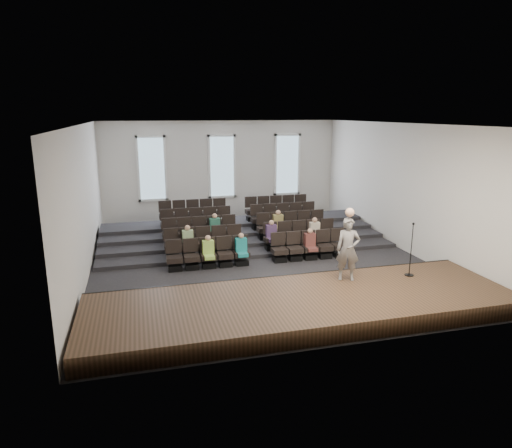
{
  "coord_description": "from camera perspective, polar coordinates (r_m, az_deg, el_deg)",
  "views": [
    {
      "loc": [
        -4.2,
        -16.0,
        5.42
      ],
      "look_at": [
        0.11,
        0.5,
        1.21
      ],
      "focal_mm": 32.0,
      "sensor_mm": 36.0,
      "label": 1
    }
  ],
  "objects": [
    {
      "name": "audience",
      "position": [
        17.47,
        -0.2,
        -1.44
      ],
      "size": [
        5.45,
        2.64,
        1.1
      ],
      "color": "#A3D354",
      "rests_on": "seating_rows"
    },
    {
      "name": "seating_rows",
      "position": [
        18.65,
        -1.14,
        -0.87
      ],
      "size": [
        6.8,
        4.7,
        1.67
      ],
      "color": "black",
      "rests_on": "ground"
    },
    {
      "name": "stage",
      "position": [
        12.77,
        5.97,
        -10.1
      ],
      "size": [
        11.8,
        3.6,
        0.5
      ],
      "primitive_type": "cube",
      "color": "#49301F",
      "rests_on": "ground"
    },
    {
      "name": "wall_front",
      "position": [
        10.33,
        10.01,
        -2.78
      ],
      "size": [
        12.0,
        0.04,
        5.0
      ],
      "primitive_type": "cube",
      "color": "silver",
      "rests_on": "ground"
    },
    {
      "name": "speaker",
      "position": [
        13.83,
        11.42,
        -3.1
      ],
      "size": [
        0.81,
        0.67,
        1.9
      ],
      "primitive_type": "imported",
      "rotation": [
        0.0,
        0.0,
        -0.37
      ],
      "color": "slate",
      "rests_on": "stage"
    },
    {
      "name": "wall_right",
      "position": [
        19.21,
        17.77,
        4.45
      ],
      "size": [
        0.04,
        14.0,
        5.0
      ],
      "primitive_type": "cube",
      "color": "silver",
      "rests_on": "ground"
    },
    {
      "name": "wall_left",
      "position": [
        16.36,
        -20.8,
        2.67
      ],
      "size": [
        0.04,
        14.0,
        5.0
      ],
      "primitive_type": "cube",
      "color": "silver",
      "rests_on": "ground"
    },
    {
      "name": "risers",
      "position": [
        20.31,
        -2.21,
        -1.06
      ],
      "size": [
        11.8,
        4.8,
        0.6
      ],
      "color": "black",
      "rests_on": "ground"
    },
    {
      "name": "wall_back",
      "position": [
        23.58,
        -4.3,
        6.7
      ],
      "size": [
        12.0,
        0.04,
        5.0
      ],
      "primitive_type": "cube",
      "color": "silver",
      "rests_on": "ground"
    },
    {
      "name": "mic_stand",
      "position": [
        14.81,
        18.73,
        -4.27
      ],
      "size": [
        0.28,
        0.28,
        1.68
      ],
      "color": "black",
      "rests_on": "stage"
    },
    {
      "name": "windows",
      "position": [
        23.49,
        -4.27,
        7.17
      ],
      "size": [
        8.44,
        0.1,
        3.24
      ],
      "color": "white",
      "rests_on": "wall_back"
    },
    {
      "name": "ceiling",
      "position": [
        16.55,
        0.07,
        12.43
      ],
      "size": [
        12.0,
        14.0,
        0.02
      ],
      "primitive_type": "cube",
      "color": "white",
      "rests_on": "ground"
    },
    {
      "name": "ground",
      "position": [
        17.41,
        0.06,
        -4.29
      ],
      "size": [
        14.0,
        14.0,
        0.0
      ],
      "primitive_type": "plane",
      "color": "black",
      "rests_on": "ground"
    },
    {
      "name": "stage_lip",
      "position": [
        14.31,
        3.48,
        -7.35
      ],
      "size": [
        11.8,
        0.06,
        0.52
      ],
      "primitive_type": "cube",
      "color": "black",
      "rests_on": "ground"
    }
  ]
}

